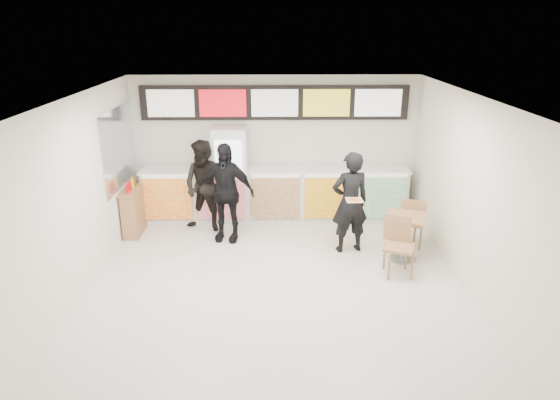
{
  "coord_description": "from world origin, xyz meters",
  "views": [
    {
      "loc": [
        -0.05,
        -6.9,
        4.02
      ],
      "look_at": [
        0.08,
        1.2,
        1.12
      ],
      "focal_mm": 32.0,
      "sensor_mm": 36.0,
      "label": 1
    }
  ],
  "objects_px": {
    "customer_main": "(350,202)",
    "customer_mid": "(225,192)",
    "condiment_ledge": "(134,211)",
    "drinks_fridge": "(230,175)",
    "customer_left": "(205,186)",
    "cafe_table": "(405,229)",
    "service_counter": "(275,194)"
  },
  "relations": [
    {
      "from": "service_counter",
      "to": "customer_left",
      "type": "distance_m",
      "value": 1.54
    },
    {
      "from": "customer_main",
      "to": "condiment_ledge",
      "type": "xyz_separation_m",
      "value": [
        -4.16,
        0.86,
        -0.47
      ]
    },
    {
      "from": "customer_main",
      "to": "service_counter",
      "type": "bearing_deg",
      "value": -61.61
    },
    {
      "from": "customer_left",
      "to": "customer_mid",
      "type": "relative_size",
      "value": 0.97
    },
    {
      "from": "condiment_ledge",
      "to": "customer_main",
      "type": "bearing_deg",
      "value": -11.73
    },
    {
      "from": "customer_left",
      "to": "customer_mid",
      "type": "bearing_deg",
      "value": -23.0
    },
    {
      "from": "drinks_fridge",
      "to": "customer_main",
      "type": "bearing_deg",
      "value": -34.72
    },
    {
      "from": "service_counter",
      "to": "customer_mid",
      "type": "bearing_deg",
      "value": -133.05
    },
    {
      "from": "customer_mid",
      "to": "cafe_table",
      "type": "distance_m",
      "value": 3.38
    },
    {
      "from": "drinks_fridge",
      "to": "condiment_ledge",
      "type": "xyz_separation_m",
      "value": [
        -1.89,
        -0.71,
        -0.53
      ]
    },
    {
      "from": "drinks_fridge",
      "to": "customer_left",
      "type": "distance_m",
      "value": 0.73
    },
    {
      "from": "drinks_fridge",
      "to": "customer_mid",
      "type": "height_order",
      "value": "drinks_fridge"
    },
    {
      "from": "customer_mid",
      "to": "condiment_ledge",
      "type": "distance_m",
      "value": 1.96
    },
    {
      "from": "drinks_fridge",
      "to": "condiment_ledge",
      "type": "bearing_deg",
      "value": -159.24
    },
    {
      "from": "customer_mid",
      "to": "condiment_ledge",
      "type": "height_order",
      "value": "customer_mid"
    },
    {
      "from": "drinks_fridge",
      "to": "condiment_ledge",
      "type": "distance_m",
      "value": 2.08
    },
    {
      "from": "customer_main",
      "to": "customer_mid",
      "type": "xyz_separation_m",
      "value": [
        -2.3,
        0.54,
        0.02
      ]
    },
    {
      "from": "drinks_fridge",
      "to": "customer_main",
      "type": "height_order",
      "value": "drinks_fridge"
    },
    {
      "from": "customer_main",
      "to": "customer_mid",
      "type": "distance_m",
      "value": 2.36
    },
    {
      "from": "customer_main",
      "to": "customer_left",
      "type": "relative_size",
      "value": 1.02
    },
    {
      "from": "drinks_fridge",
      "to": "customer_main",
      "type": "distance_m",
      "value": 2.77
    },
    {
      "from": "customer_left",
      "to": "condiment_ledge",
      "type": "bearing_deg",
      "value": -149.65
    },
    {
      "from": "drinks_fridge",
      "to": "cafe_table",
      "type": "distance_m",
      "value": 3.79
    },
    {
      "from": "customer_main",
      "to": "cafe_table",
      "type": "relative_size",
      "value": 1.08
    },
    {
      "from": "cafe_table",
      "to": "condiment_ledge",
      "type": "height_order",
      "value": "condiment_ledge"
    },
    {
      "from": "cafe_table",
      "to": "drinks_fridge",
      "type": "bearing_deg",
      "value": 170.21
    },
    {
      "from": "customer_main",
      "to": "drinks_fridge",
      "type": "bearing_deg",
      "value": -47.02
    },
    {
      "from": "customer_main",
      "to": "condiment_ledge",
      "type": "relative_size",
      "value": 1.72
    },
    {
      "from": "customer_mid",
      "to": "customer_main",
      "type": "bearing_deg",
      "value": -2.57
    },
    {
      "from": "drinks_fridge",
      "to": "customer_left",
      "type": "relative_size",
      "value": 1.08
    },
    {
      "from": "service_counter",
      "to": "customer_left",
      "type": "height_order",
      "value": "customer_left"
    },
    {
      "from": "drinks_fridge",
      "to": "condiment_ledge",
      "type": "relative_size",
      "value": 1.82
    }
  ]
}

